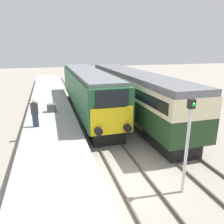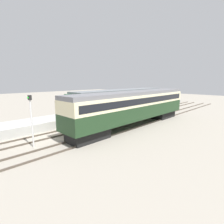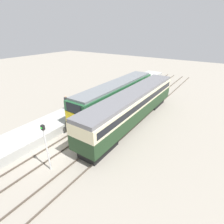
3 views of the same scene
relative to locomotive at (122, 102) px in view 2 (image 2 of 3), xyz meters
The scene contains 9 objects.
ground_plane 11.07m from the locomotive, 90.00° to the right, with size 120.00×120.00×0.00m, color gray.
platform_left 4.69m from the locomotive, 139.14° to the right, with size 3.50×50.00×0.88m.
rails_near_track 6.22m from the locomotive, 90.00° to the right, with size 1.51×60.00×0.14m.
rails_far_track 7.09m from the locomotive, 59.85° to the right, with size 1.50×60.00×0.14m.
locomotive is the anchor object (origin of this frame).
passenger_carriage 3.87m from the locomotive, 28.55° to the right, with size 2.75×17.21×3.86m.
person_on_platform 6.46m from the locomotive, 131.18° to the right, with size 0.44×0.26×1.80m.
signal_post 12.32m from the locomotive, 82.07° to the right, with size 0.24×0.28×3.96m.
luggage_crate 3.73m from the locomotive, 152.54° to the right, with size 0.70×0.56×0.60m.
Camera 2 is at (14.78, -6.22, 5.02)m, focal length 28.00 mm.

